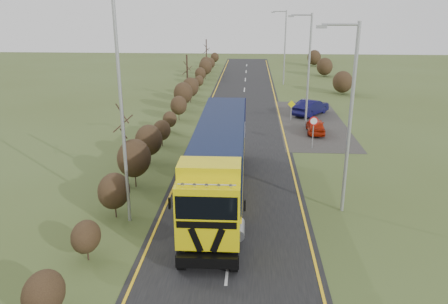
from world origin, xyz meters
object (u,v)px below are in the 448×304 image
Objects in this scene: car_blue_sedan at (311,107)px; streetlight_near at (348,112)px; lorry at (220,157)px; speed_sign at (313,126)px; car_red_hatchback at (316,126)px.

streetlight_near is at bearing 121.96° from car_blue_sedan.
lorry is at bearing 104.39° from car_blue_sedan.
car_blue_sedan is 10.83m from speed_sign.
streetlight_near is at bearing -10.94° from lorry.
lorry is 4.28× the size of car_red_hatchback.
car_red_hatchback is 0.37× the size of streetlight_near.
speed_sign is (-1.23, -10.71, 0.98)m from car_blue_sedan.
lorry is 6.27× the size of speed_sign.
streetlight_near is at bearing -89.63° from speed_sign.
speed_sign is at bearing 55.60° from lorry.
car_red_hatchback is 6.58m from car_blue_sedan.
streetlight_near is 11.30m from speed_sign.
streetlight_near is (6.47, -1.20, 2.91)m from lorry.
speed_sign is (-0.07, 10.70, -3.62)m from streetlight_near.
streetlight_near reaches higher than car_red_hatchback.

